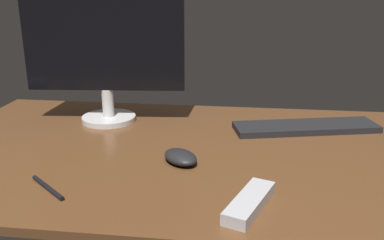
# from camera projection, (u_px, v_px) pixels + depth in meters

# --- Properties ---
(desk) EXTENTS (1.40, 0.84, 0.02)m
(desk) POSITION_uv_depth(u_px,v_px,m) (183.00, 152.00, 1.14)
(desk) COLOR brown
(desk) RESTS_ON ground
(monitor) EXTENTS (0.49, 0.17, 0.46)m
(monitor) POSITION_uv_depth(u_px,v_px,m) (104.00, 41.00, 1.29)
(monitor) COLOR silver
(monitor) RESTS_ON desk
(keyboard) EXTENTS (0.44, 0.21, 0.02)m
(keyboard) POSITION_uv_depth(u_px,v_px,m) (306.00, 127.00, 1.28)
(keyboard) COLOR black
(keyboard) RESTS_ON desk
(computer_mouse) EXTENTS (0.12, 0.12, 0.03)m
(computer_mouse) POSITION_uv_depth(u_px,v_px,m) (180.00, 157.00, 1.05)
(computer_mouse) COLOR black
(computer_mouse) RESTS_ON desk
(tv_remote) EXTENTS (0.11, 0.18, 0.02)m
(tv_remote) POSITION_uv_depth(u_px,v_px,m) (250.00, 202.00, 0.84)
(tv_remote) COLOR #B7B7BC
(tv_remote) RESTS_ON desk
(pen) EXTENTS (0.11, 0.10, 0.01)m
(pen) POSITION_uv_depth(u_px,v_px,m) (48.00, 187.00, 0.92)
(pen) COLOR black
(pen) RESTS_ON desk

